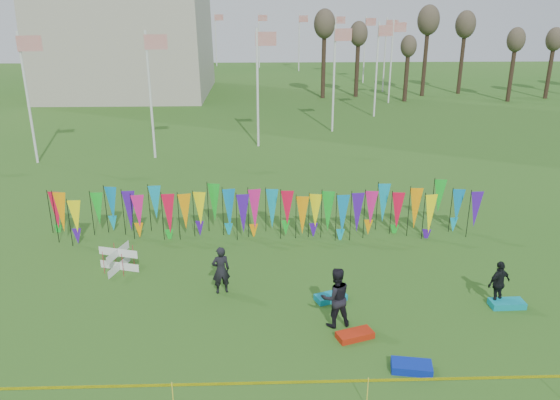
{
  "coord_description": "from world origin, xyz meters",
  "views": [
    {
      "loc": [
        0.24,
        -13.84,
        9.63
      ],
      "look_at": [
        0.92,
        6.0,
        2.39
      ],
      "focal_mm": 35.0,
      "sensor_mm": 36.0,
      "label": 1
    }
  ],
  "objects_px": {
    "person_left": "(221,270)",
    "kite_bag_teal": "(507,304)",
    "person_right": "(499,283)",
    "kite_bag_blue": "(412,367)",
    "kite_bag_red": "(355,335)",
    "person_mid": "(336,297)",
    "kite_bag_turquoise": "(331,297)",
    "box_kite": "(119,259)"
  },
  "relations": [
    {
      "from": "person_left",
      "to": "kite_bag_teal",
      "type": "distance_m",
      "value": 9.74
    },
    {
      "from": "person_right",
      "to": "kite_bag_blue",
      "type": "xyz_separation_m",
      "value": [
        -3.78,
        -3.41,
        -0.68
      ]
    },
    {
      "from": "person_left",
      "to": "kite_bag_red",
      "type": "relative_size",
      "value": 1.57
    },
    {
      "from": "person_mid",
      "to": "person_right",
      "type": "height_order",
      "value": "person_mid"
    },
    {
      "from": "person_left",
      "to": "kite_bag_turquoise",
      "type": "xyz_separation_m",
      "value": [
        3.77,
        -0.66,
        -0.77
      ]
    },
    {
      "from": "person_mid",
      "to": "person_right",
      "type": "bearing_deg",
      "value": 178.67
    },
    {
      "from": "kite_bag_red",
      "to": "box_kite",
      "type": "bearing_deg",
      "value": 150.07
    },
    {
      "from": "box_kite",
      "to": "kite_bag_turquoise",
      "type": "bearing_deg",
      "value": -17.7
    },
    {
      "from": "box_kite",
      "to": "kite_bag_red",
      "type": "height_order",
      "value": "box_kite"
    },
    {
      "from": "box_kite",
      "to": "kite_bag_red",
      "type": "relative_size",
      "value": 0.82
    },
    {
      "from": "kite_bag_turquoise",
      "to": "person_mid",
      "type": "bearing_deg",
      "value": -92.26
    },
    {
      "from": "kite_bag_red",
      "to": "kite_bag_teal",
      "type": "height_order",
      "value": "kite_bag_teal"
    },
    {
      "from": "kite_bag_teal",
      "to": "person_mid",
      "type": "bearing_deg",
      "value": -171.44
    },
    {
      "from": "kite_bag_blue",
      "to": "kite_bag_red",
      "type": "xyz_separation_m",
      "value": [
        -1.31,
        1.6,
        -0.01
      ]
    },
    {
      "from": "kite_bag_teal",
      "to": "kite_bag_red",
      "type": "bearing_deg",
      "value": -163.19
    },
    {
      "from": "box_kite",
      "to": "kite_bag_turquoise",
      "type": "distance_m",
      "value": 8.15
    },
    {
      "from": "kite_bag_turquoise",
      "to": "kite_bag_teal",
      "type": "xyz_separation_m",
      "value": [
        5.86,
        -0.63,
        0.0
      ]
    },
    {
      "from": "kite_bag_blue",
      "to": "box_kite",
      "type": "bearing_deg",
      "value": 146.4
    },
    {
      "from": "person_left",
      "to": "kite_bag_blue",
      "type": "height_order",
      "value": "person_left"
    },
    {
      "from": "box_kite",
      "to": "kite_bag_turquoise",
      "type": "relative_size",
      "value": 0.87
    },
    {
      "from": "box_kite",
      "to": "person_left",
      "type": "distance_m",
      "value": 4.41
    },
    {
      "from": "box_kite",
      "to": "person_right",
      "type": "relative_size",
      "value": 0.57
    },
    {
      "from": "person_mid",
      "to": "kite_bag_red",
      "type": "bearing_deg",
      "value": 113.4
    },
    {
      "from": "box_kite",
      "to": "kite_bag_teal",
      "type": "xyz_separation_m",
      "value": [
        13.61,
        -3.11,
        -0.35
      ]
    },
    {
      "from": "person_right",
      "to": "box_kite",
      "type": "bearing_deg",
      "value": -36.79
    },
    {
      "from": "person_right",
      "to": "kite_bag_turquoise",
      "type": "relative_size",
      "value": 1.51
    },
    {
      "from": "kite_bag_red",
      "to": "person_mid",
      "type": "bearing_deg",
      "value": 125.53
    },
    {
      "from": "kite_bag_red",
      "to": "kite_bag_blue",
      "type": "bearing_deg",
      "value": -50.65
    },
    {
      "from": "kite_bag_turquoise",
      "to": "kite_bag_teal",
      "type": "bearing_deg",
      "value": -6.17
    },
    {
      "from": "box_kite",
      "to": "person_mid",
      "type": "distance_m",
      "value": 8.69
    },
    {
      "from": "person_left",
      "to": "person_mid",
      "type": "xyz_separation_m",
      "value": [
        3.71,
        -2.18,
        0.11
      ]
    },
    {
      "from": "kite_bag_red",
      "to": "person_right",
      "type": "bearing_deg",
      "value": 19.56
    },
    {
      "from": "kite_bag_blue",
      "to": "kite_bag_turquoise",
      "type": "bearing_deg",
      "value": 114.74
    },
    {
      "from": "kite_bag_blue",
      "to": "person_mid",
      "type": "bearing_deg",
      "value": 128.19
    },
    {
      "from": "person_right",
      "to": "kite_bag_turquoise",
      "type": "height_order",
      "value": "person_right"
    },
    {
      "from": "box_kite",
      "to": "kite_bag_blue",
      "type": "bearing_deg",
      "value": -33.6
    },
    {
      "from": "kite_bag_blue",
      "to": "kite_bag_red",
      "type": "relative_size",
      "value": 1.0
    },
    {
      "from": "kite_bag_red",
      "to": "kite_bag_turquoise",
      "type": "bearing_deg",
      "value": 101.67
    },
    {
      "from": "kite_bag_turquoise",
      "to": "kite_bag_teal",
      "type": "height_order",
      "value": "kite_bag_teal"
    },
    {
      "from": "kite_bag_turquoise",
      "to": "kite_bag_red",
      "type": "bearing_deg",
      "value": -78.33
    },
    {
      "from": "kite_bag_blue",
      "to": "kite_bag_teal",
      "type": "xyz_separation_m",
      "value": [
        4.08,
        3.23,
        -0.01
      ]
    },
    {
      "from": "person_right",
      "to": "kite_bag_blue",
      "type": "relative_size",
      "value": 1.43
    }
  ]
}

